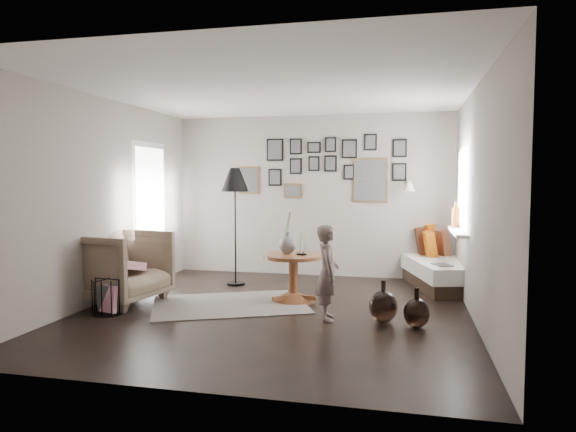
% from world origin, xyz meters
% --- Properties ---
extents(ground, '(4.80, 4.80, 0.00)m').
position_xyz_m(ground, '(0.00, 0.00, 0.00)').
color(ground, black).
rests_on(ground, ground).
extents(wall_back, '(4.50, 0.00, 4.50)m').
position_xyz_m(wall_back, '(0.00, 2.40, 1.30)').
color(wall_back, gray).
rests_on(wall_back, ground).
extents(wall_front, '(4.50, 0.00, 4.50)m').
position_xyz_m(wall_front, '(0.00, -2.40, 1.30)').
color(wall_front, gray).
rests_on(wall_front, ground).
extents(wall_left, '(0.00, 4.80, 4.80)m').
position_xyz_m(wall_left, '(-2.25, 0.00, 1.30)').
color(wall_left, gray).
rests_on(wall_left, ground).
extents(wall_right, '(0.00, 4.80, 4.80)m').
position_xyz_m(wall_right, '(2.25, 0.00, 1.30)').
color(wall_right, gray).
rests_on(wall_right, ground).
extents(ceiling, '(4.80, 4.80, 0.00)m').
position_xyz_m(ceiling, '(0.00, 0.00, 2.60)').
color(ceiling, white).
rests_on(ceiling, wall_back).
extents(door_left, '(0.00, 2.14, 2.14)m').
position_xyz_m(door_left, '(-2.23, 1.20, 1.05)').
color(door_left, white).
rests_on(door_left, wall_left).
extents(window_right, '(0.15, 1.32, 1.30)m').
position_xyz_m(window_right, '(2.18, 1.34, 0.93)').
color(window_right, white).
rests_on(window_right, wall_right).
extents(gallery_wall, '(2.74, 0.03, 1.08)m').
position_xyz_m(gallery_wall, '(0.29, 2.38, 1.74)').
color(gallery_wall, brown).
rests_on(gallery_wall, wall_back).
extents(wall_sconce, '(0.18, 0.36, 0.16)m').
position_xyz_m(wall_sconce, '(1.55, 2.13, 1.46)').
color(wall_sconce, white).
rests_on(wall_sconce, wall_back).
extents(rug, '(2.24, 1.96, 0.01)m').
position_xyz_m(rug, '(-0.62, 0.17, 0.01)').
color(rug, '#B3A99D').
rests_on(rug, ground).
extents(pedestal_table, '(0.77, 0.77, 0.60)m').
position_xyz_m(pedestal_table, '(0.11, 0.55, 0.28)').
color(pedestal_table, brown).
rests_on(pedestal_table, ground).
extents(vase, '(0.22, 0.22, 0.55)m').
position_xyz_m(vase, '(0.03, 0.57, 0.77)').
color(vase, black).
rests_on(vase, pedestal_table).
extents(candles, '(0.13, 0.13, 0.29)m').
position_xyz_m(candles, '(0.22, 0.55, 0.74)').
color(candles, black).
rests_on(candles, pedestal_table).
extents(daybed, '(1.23, 1.94, 0.88)m').
position_xyz_m(daybed, '(2.00, 1.95, 0.27)').
color(daybed, black).
rests_on(daybed, ground).
extents(magazine_on_daybed, '(0.30, 0.33, 0.01)m').
position_xyz_m(magazine_on_daybed, '(2.00, 1.32, 0.41)').
color(magazine_on_daybed, black).
rests_on(magazine_on_daybed, daybed).
extents(armchair, '(1.17, 1.15, 0.92)m').
position_xyz_m(armchair, '(-2.00, -0.03, 0.46)').
color(armchair, '#71604C').
rests_on(armchair, ground).
extents(armchair_cushion, '(0.50, 0.51, 0.19)m').
position_xyz_m(armchair_cushion, '(-2.00, 0.02, 0.48)').
color(armchair_cushion, silver).
rests_on(armchair_cushion, armchair).
extents(floor_lamp, '(0.40, 0.40, 1.73)m').
position_xyz_m(floor_lamp, '(-0.95, 1.37, 1.49)').
color(floor_lamp, black).
rests_on(floor_lamp, ground).
extents(magazine_basket, '(0.37, 0.37, 0.41)m').
position_xyz_m(magazine_basket, '(-1.85, -0.58, 0.20)').
color(magazine_basket, black).
rests_on(magazine_basket, ground).
extents(demijohn_large, '(0.31, 0.31, 0.47)m').
position_xyz_m(demijohn_large, '(1.28, -0.22, 0.18)').
color(demijohn_large, black).
rests_on(demijohn_large, ground).
extents(demijohn_small, '(0.27, 0.27, 0.43)m').
position_xyz_m(demijohn_small, '(1.63, -0.34, 0.16)').
color(demijohn_small, black).
rests_on(demijohn_small, ground).
extents(child, '(0.34, 0.44, 1.06)m').
position_xyz_m(child, '(0.67, -0.23, 0.53)').
color(child, '#665350').
rests_on(child, ground).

